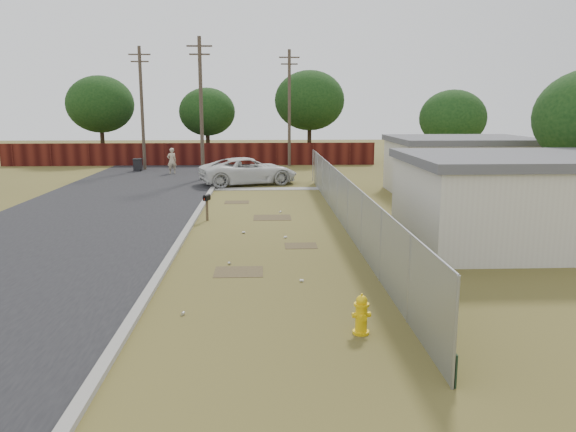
{
  "coord_description": "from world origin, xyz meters",
  "views": [
    {
      "loc": [
        -0.06,
        -20.62,
        4.7
      ],
      "look_at": [
        0.75,
        -2.26,
        1.1
      ],
      "focal_mm": 35.0,
      "sensor_mm": 36.0,
      "label": 1
    }
  ],
  "objects_px": {
    "mailbox": "(207,200)",
    "pedestrian": "(172,161)",
    "pickup_truck": "(249,171)",
    "trash_bin": "(138,165)",
    "fire_hydrant": "(361,315)"
  },
  "relations": [
    {
      "from": "pickup_truck",
      "to": "pedestrian",
      "type": "relative_size",
      "value": 3.24
    },
    {
      "from": "pedestrian",
      "to": "trash_bin",
      "type": "xyz_separation_m",
      "value": [
        -2.78,
        1.72,
        -0.44
      ]
    },
    {
      "from": "pickup_truck",
      "to": "mailbox",
      "type": "bearing_deg",
      "value": 154.38
    },
    {
      "from": "fire_hydrant",
      "to": "mailbox",
      "type": "height_order",
      "value": "mailbox"
    },
    {
      "from": "fire_hydrant",
      "to": "pickup_truck",
      "type": "distance_m",
      "value": 23.36
    },
    {
      "from": "mailbox",
      "to": "pickup_truck",
      "type": "distance_m",
      "value": 11.19
    },
    {
      "from": "pickup_truck",
      "to": "trash_bin",
      "type": "xyz_separation_m",
      "value": [
        -8.34,
        7.47,
        -0.35
      ]
    },
    {
      "from": "pedestrian",
      "to": "mailbox",
      "type": "bearing_deg",
      "value": 79.33
    },
    {
      "from": "pickup_truck",
      "to": "trash_bin",
      "type": "bearing_deg",
      "value": 30.02
    },
    {
      "from": "mailbox",
      "to": "pedestrian",
      "type": "height_order",
      "value": "pedestrian"
    },
    {
      "from": "mailbox",
      "to": "trash_bin",
      "type": "distance_m",
      "value": 19.81
    },
    {
      "from": "fire_hydrant",
      "to": "pedestrian",
      "type": "xyz_separation_m",
      "value": [
        -8.5,
        28.92,
        0.5
      ]
    },
    {
      "from": "fire_hydrant",
      "to": "pickup_truck",
      "type": "relative_size",
      "value": 0.15
    },
    {
      "from": "pedestrian",
      "to": "trash_bin",
      "type": "relative_size",
      "value": 1.98
    },
    {
      "from": "mailbox",
      "to": "pickup_truck",
      "type": "height_order",
      "value": "pickup_truck"
    }
  ]
}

